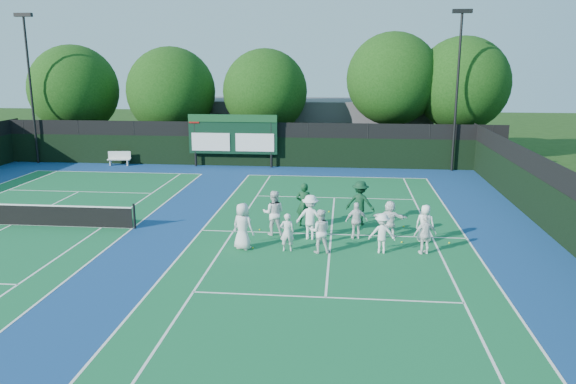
# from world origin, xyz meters

# --- Properties ---
(ground) EXTENTS (120.00, 120.00, 0.00)m
(ground) POSITION_xyz_m (0.00, 0.00, 0.00)
(ground) COLOR #17330E
(ground) RESTS_ON ground
(court_apron) EXTENTS (34.00, 32.00, 0.01)m
(court_apron) POSITION_xyz_m (-6.00, 1.00, 0.00)
(court_apron) COLOR navy
(court_apron) RESTS_ON ground
(near_court) EXTENTS (11.05, 23.85, 0.01)m
(near_court) POSITION_xyz_m (0.00, 1.00, 0.01)
(near_court) COLOR #125C31
(near_court) RESTS_ON ground
(left_court) EXTENTS (11.05, 23.85, 0.01)m
(left_court) POSITION_xyz_m (-14.00, 1.00, 0.01)
(left_court) COLOR #125C31
(left_court) RESTS_ON ground
(back_fence) EXTENTS (34.00, 0.08, 3.00)m
(back_fence) POSITION_xyz_m (-6.00, 16.00, 1.36)
(back_fence) COLOR black
(back_fence) RESTS_ON ground
(divider_fence_right) EXTENTS (0.08, 32.00, 3.00)m
(divider_fence_right) POSITION_xyz_m (9.00, 1.00, 1.36)
(divider_fence_right) COLOR black
(divider_fence_right) RESTS_ON ground
(scoreboard) EXTENTS (6.00, 0.21, 3.55)m
(scoreboard) POSITION_xyz_m (-7.01, 15.59, 2.19)
(scoreboard) COLOR black
(scoreboard) RESTS_ON ground
(clubhouse) EXTENTS (18.00, 6.00, 4.00)m
(clubhouse) POSITION_xyz_m (-2.00, 24.00, 2.00)
(clubhouse) COLOR #535257
(clubhouse) RESTS_ON ground
(light_pole_left) EXTENTS (1.20, 0.30, 10.12)m
(light_pole_left) POSITION_xyz_m (-21.00, 15.70, 6.30)
(light_pole_left) COLOR black
(light_pole_left) RESTS_ON ground
(light_pole_right) EXTENTS (1.20, 0.30, 10.12)m
(light_pole_right) POSITION_xyz_m (7.50, 15.70, 6.30)
(light_pole_right) COLOR black
(light_pole_right) RESTS_ON ground
(tennis_net) EXTENTS (11.30, 0.10, 1.10)m
(tennis_net) POSITION_xyz_m (-14.00, 1.00, 0.49)
(tennis_net) COLOR black
(tennis_net) RESTS_ON ground
(bench) EXTENTS (1.57, 0.60, 0.97)m
(bench) POSITION_xyz_m (-14.92, 15.37, 0.52)
(bench) COLOR silver
(bench) RESTS_ON ground
(tree_a) EXTENTS (6.60, 6.60, 8.21)m
(tree_a) POSITION_xyz_m (-19.64, 19.58, 4.74)
(tree_a) COLOR black
(tree_a) RESTS_ON ground
(tree_b) EXTENTS (6.49, 6.49, 8.06)m
(tree_b) POSITION_xyz_m (-12.18, 19.58, 4.65)
(tree_b) COLOR black
(tree_b) RESTS_ON ground
(tree_c) EXTENTS (6.10, 6.10, 7.91)m
(tree_c) POSITION_xyz_m (-5.19, 19.58, 4.70)
(tree_c) COLOR black
(tree_c) RESTS_ON ground
(tree_d) EXTENTS (6.52, 6.52, 9.03)m
(tree_d) POSITION_xyz_m (3.92, 19.58, 5.60)
(tree_d) COLOR black
(tree_d) RESTS_ON ground
(tree_e) EXTENTS (6.55, 6.55, 8.73)m
(tree_e) POSITION_xyz_m (8.70, 19.58, 5.28)
(tree_e) COLOR black
(tree_e) RESTS_ON ground
(tennis_ball_0) EXTENTS (0.07, 0.07, 0.07)m
(tennis_ball_0) POSITION_xyz_m (-2.94, -1.11, 0.03)
(tennis_ball_0) COLOR yellow
(tennis_ball_0) RESTS_ON ground
(tennis_ball_1) EXTENTS (0.07, 0.07, 0.07)m
(tennis_ball_1) POSITION_xyz_m (3.10, 2.37, 0.03)
(tennis_ball_1) COLOR yellow
(tennis_ball_1) RESTS_ON ground
(tennis_ball_2) EXTENTS (0.07, 0.07, 0.07)m
(tennis_ball_2) POSITION_xyz_m (4.67, 0.28, 0.03)
(tennis_ball_2) COLOR yellow
(tennis_ball_2) RESTS_ON ground
(tennis_ball_3) EXTENTS (0.07, 0.07, 0.07)m
(tennis_ball_3) POSITION_xyz_m (-3.04, 1.28, 0.03)
(tennis_ball_3) COLOR yellow
(tennis_ball_3) RESTS_ON ground
(tennis_ball_4) EXTENTS (0.07, 0.07, 0.07)m
(tennis_ball_4) POSITION_xyz_m (-0.19, 4.50, 0.03)
(tennis_ball_4) COLOR yellow
(tennis_ball_4) RESTS_ON ground
(tennis_ball_5) EXTENTS (0.07, 0.07, 0.07)m
(tennis_ball_5) POSITION_xyz_m (2.81, 0.19, 0.03)
(tennis_ball_5) COLOR yellow
(tennis_ball_5) RESTS_ON ground
(player_front_0) EXTENTS (1.04, 0.88, 1.81)m
(player_front_0) POSITION_xyz_m (-3.30, -1.17, 0.90)
(player_front_0) COLOR silver
(player_front_0) RESTS_ON ground
(player_front_1) EXTENTS (0.57, 0.40, 1.48)m
(player_front_1) POSITION_xyz_m (-1.60, -1.24, 0.74)
(player_front_1) COLOR silver
(player_front_1) RESTS_ON ground
(player_front_2) EXTENTS (0.84, 0.67, 1.67)m
(player_front_2) POSITION_xyz_m (-0.37, -1.27, 0.84)
(player_front_2) COLOR white
(player_front_2) RESTS_ON ground
(player_front_3) EXTENTS (1.00, 0.60, 1.52)m
(player_front_3) POSITION_xyz_m (1.93, -1.08, 0.76)
(player_front_3) COLOR white
(player_front_3) RESTS_ON ground
(player_front_4) EXTENTS (0.95, 0.62, 1.51)m
(player_front_4) POSITION_xyz_m (3.51, -1.04, 0.75)
(player_front_4) COLOR white
(player_front_4) RESTS_ON ground
(player_back_0) EXTENTS (0.93, 0.74, 1.87)m
(player_back_0) POSITION_xyz_m (-2.36, 0.75, 0.93)
(player_back_0) COLOR white
(player_back_0) RESTS_ON ground
(player_back_1) EXTENTS (1.24, 0.79, 1.82)m
(player_back_1) POSITION_xyz_m (-0.83, 0.34, 0.91)
(player_back_1) COLOR white
(player_back_1) RESTS_ON ground
(player_back_2) EXTENTS (0.93, 0.51, 1.51)m
(player_back_2) POSITION_xyz_m (1.02, 0.57, 0.76)
(player_back_2) COLOR white
(player_back_2) RESTS_ON ground
(player_back_3) EXTENTS (1.47, 0.63, 1.54)m
(player_back_3) POSITION_xyz_m (2.36, 0.91, 0.77)
(player_back_3) COLOR white
(player_back_3) RESTS_ON ground
(player_back_4) EXTENTS (0.86, 0.71, 1.52)m
(player_back_4) POSITION_xyz_m (3.71, 0.41, 0.76)
(player_back_4) COLOR white
(player_back_4) RESTS_ON ground
(coach_left) EXTENTS (0.75, 0.53, 1.94)m
(coach_left) POSITION_xyz_m (-1.21, 2.07, 0.97)
(coach_left) COLOR #103B1F
(coach_left) RESTS_ON ground
(coach_right) EXTENTS (1.41, 1.02, 1.96)m
(coach_right) POSITION_xyz_m (1.21, 2.58, 0.98)
(coach_right) COLOR #0E341D
(coach_right) RESTS_ON ground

